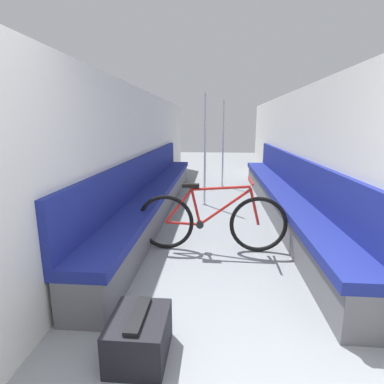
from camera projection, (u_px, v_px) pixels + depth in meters
The scene contains 8 objects.
wall_left at pixel (139, 153), 4.99m from camera, with size 0.10×10.97×2.07m, color silver.
wall_right at pixel (302, 154), 4.78m from camera, with size 0.10×10.97×2.07m, color silver.
bench_seat_row_left at pixel (156, 194), 5.21m from camera, with size 0.47×6.25×1.01m.
bench_seat_row_right at pixel (282, 196), 5.05m from camera, with size 0.47×6.25×1.01m.
bicycle at pixel (211, 222), 3.61m from camera, with size 1.80×0.46×0.89m.
grab_pole_near at pixel (205, 152), 5.51m from camera, with size 0.08×0.08×2.05m.
grab_pole_far at pixel (223, 145), 7.20m from camera, with size 0.08×0.08×2.05m.
luggage_bag at pixel (139, 336), 1.98m from camera, with size 0.37×0.45×0.32m.
Camera 1 is at (-0.05, -1.04, 1.52)m, focal length 28.00 mm.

